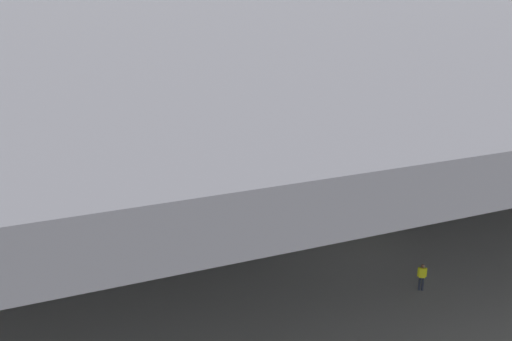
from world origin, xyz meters
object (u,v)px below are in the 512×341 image
airplane_main (220,146)px  baggage_tug (211,153)px  boarding_stairs (311,212)px  crew_worker_near_nose (422,275)px  crew_worker_by_stairs (362,225)px  airplane_distant (34,101)px

airplane_main → baggage_tug: airplane_main is taller
boarding_stairs → crew_worker_near_nose: size_ratio=2.84×
airplane_main → crew_worker_by_stairs: size_ratio=25.49×
crew_worker_by_stairs → baggage_tug: 22.97m
airplane_distant → boarding_stairs: bearing=-66.8°
airplane_distant → baggage_tug: size_ratio=14.30×
crew_worker_near_nose → crew_worker_by_stairs: crew_worker_near_nose is taller
baggage_tug → crew_worker_by_stairs: bearing=-81.0°
crew_worker_near_nose → airplane_distant: bearing=109.4°
airplane_main → crew_worker_by_stairs: airplane_main is taller
crew_worker_by_stairs → baggage_tug: crew_worker_by_stairs is taller
boarding_stairs → baggage_tug: 18.93m
crew_worker_by_stairs → boarding_stairs: bearing=118.5°
airplane_main → crew_worker_by_stairs: bearing=-69.0°
crew_worker_near_nose → baggage_tug: 30.63m
airplane_main → crew_worker_near_nose: (4.49, -22.20, -2.65)m
baggage_tug → crew_worker_near_nose: bearing=-85.2°
crew_worker_near_nose → airplane_distant: size_ratio=0.05×
crew_worker_near_nose → baggage_tug: size_ratio=0.75×
airplane_distant → baggage_tug: 26.61m
crew_worker_near_nose → crew_worker_by_stairs: size_ratio=1.10×
crew_worker_by_stairs → baggage_tug: size_ratio=0.68×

